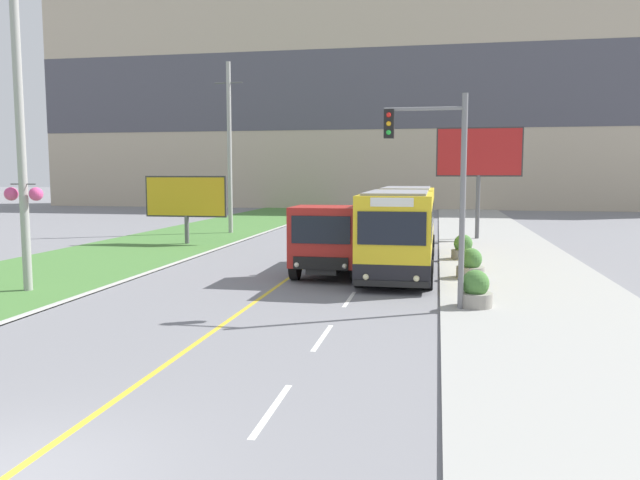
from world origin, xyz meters
TOP-DOWN VIEW (x-y plane):
  - lane_marking_centre at (0.35, 1.88)m, footprint 2.88×140.00m
  - apartment_block_background at (0.00, 64.75)m, footprint 80.00×8.04m
  - city_bus at (3.96, 19.32)m, footprint 2.62×12.36m
  - dump_truck at (1.43, 16.52)m, footprint 2.53×6.32m
  - car_distant at (1.23, 34.34)m, footprint 1.80×4.30m
  - utility_pole_near at (-7.86, 11.76)m, footprint 1.80×0.44m
  - utility_pole_far at (-7.79, 32.09)m, footprint 1.80×0.28m
  - traffic_light_mast at (5.41, 11.31)m, footprint 2.28×0.32m
  - billboard_large at (7.67, 30.88)m, footprint 4.86×0.24m
  - billboard_small at (-8.11, 25.66)m, footprint 4.62×0.24m
  - planter_round_near at (6.47, 11.62)m, footprint 0.98×0.98m
  - planter_round_second at (6.60, 16.70)m, footprint 1.02×1.02m
  - planter_round_third at (6.52, 21.78)m, footprint 1.02×1.02m

SIDE VIEW (x-z plane):
  - lane_marking_centre at x=0.35m, z-range 0.00..0.01m
  - planter_round_near at x=6.47m, z-range 0.01..1.07m
  - planter_round_second at x=6.60m, z-range 0.01..1.10m
  - planter_round_third at x=6.52m, z-range 0.01..1.10m
  - car_distant at x=1.23m, z-range -0.04..1.41m
  - dump_truck at x=1.43m, z-range -0.01..2.67m
  - city_bus at x=3.96m, z-range 0.03..3.25m
  - billboard_small at x=-8.11m, z-range 0.67..4.39m
  - traffic_light_mast at x=5.41m, z-range 0.82..6.86m
  - billboard_large at x=7.67m, z-range 1.62..8.11m
  - utility_pole_near at x=-7.86m, z-range -0.35..10.94m
  - utility_pole_far at x=-7.79m, z-range 0.06..10.92m
  - apartment_block_background at x=0.00m, z-range 0.00..24.36m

